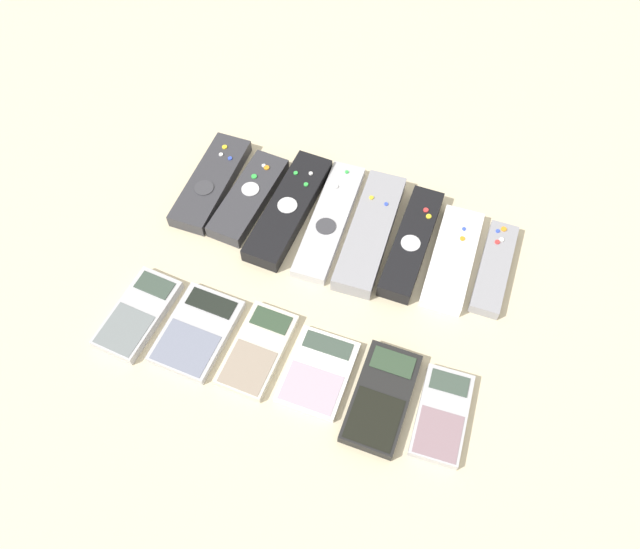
% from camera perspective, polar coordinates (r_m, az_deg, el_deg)
% --- Properties ---
extents(ground_plane, '(3.00, 3.00, 0.00)m').
position_cam_1_polar(ground_plane, '(0.89, -0.89, -2.52)').
color(ground_plane, beige).
extents(remote_0, '(0.06, 0.19, 0.02)m').
position_cam_1_polar(remote_0, '(1.01, -9.92, 8.32)').
color(remote_0, '#333338').
rests_on(remote_0, ground_plane).
extents(remote_1, '(0.07, 0.18, 0.02)m').
position_cam_1_polar(remote_1, '(0.98, -6.52, 7.04)').
color(remote_1, '#333338').
rests_on(remote_1, ground_plane).
extents(remote_2, '(0.07, 0.22, 0.03)m').
position_cam_1_polar(remote_2, '(0.96, -2.87, 6.04)').
color(remote_2, black).
rests_on(remote_2, ground_plane).
extents(remote_3, '(0.06, 0.22, 0.02)m').
position_cam_1_polar(remote_3, '(0.95, 0.87, 5.00)').
color(remote_3, '#B7B7BC').
rests_on(remote_3, ground_plane).
extents(remote_4, '(0.07, 0.22, 0.03)m').
position_cam_1_polar(remote_4, '(0.94, 4.60, 3.91)').
color(remote_4, gray).
rests_on(remote_4, ground_plane).
extents(remote_5, '(0.05, 0.20, 0.03)m').
position_cam_1_polar(remote_5, '(0.93, 8.37, 2.90)').
color(remote_5, black).
rests_on(remote_5, ground_plane).
extents(remote_6, '(0.07, 0.18, 0.02)m').
position_cam_1_polar(remote_6, '(0.93, 12.03, 1.45)').
color(remote_6, white).
rests_on(remote_6, ground_plane).
extents(remote_7, '(0.04, 0.16, 0.02)m').
position_cam_1_polar(remote_7, '(0.94, 15.65, 0.59)').
color(remote_7, gray).
rests_on(remote_7, ground_plane).
extents(calculator_0, '(0.07, 0.14, 0.02)m').
position_cam_1_polar(calculator_0, '(0.90, -16.29, -3.46)').
color(calculator_0, '#B2B2B7').
rests_on(calculator_0, ground_plane).
extents(calculator_1, '(0.09, 0.13, 0.01)m').
position_cam_1_polar(calculator_1, '(0.87, -11.17, -5.10)').
color(calculator_1, '#B2B2B7').
rests_on(calculator_1, ground_plane).
extents(calculator_2, '(0.07, 0.13, 0.01)m').
position_cam_1_polar(calculator_2, '(0.85, -5.71, -6.85)').
color(calculator_2, beige).
rests_on(calculator_2, ground_plane).
extents(calculator_3, '(0.08, 0.11, 0.01)m').
position_cam_1_polar(calculator_3, '(0.83, -0.18, -8.89)').
color(calculator_3, silver).
rests_on(calculator_3, ground_plane).
extents(calculator_4, '(0.07, 0.14, 0.02)m').
position_cam_1_polar(calculator_4, '(0.82, 5.64, -11.14)').
color(calculator_4, black).
rests_on(calculator_4, ground_plane).
extents(calculator_5, '(0.07, 0.13, 0.02)m').
position_cam_1_polar(calculator_5, '(0.83, 11.11, -12.47)').
color(calculator_5, '#B2B2B7').
rests_on(calculator_5, ground_plane).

